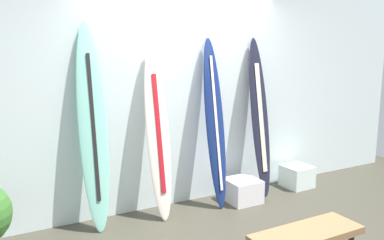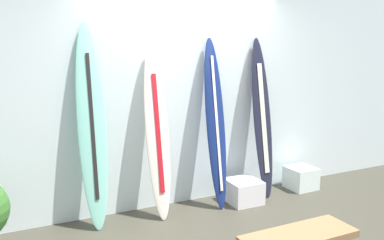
{
  "view_description": "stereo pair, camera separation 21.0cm",
  "coord_description": "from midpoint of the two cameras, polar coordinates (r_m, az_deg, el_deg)",
  "views": [
    {
      "loc": [
        -2.14,
        -2.95,
        1.87
      ],
      "look_at": [
        -0.03,
        0.95,
        1.07
      ],
      "focal_mm": 36.91,
      "sensor_mm": 36.0,
      "label": 1
    },
    {
      "loc": [
        -1.96,
        -3.05,
        1.87
      ],
      "look_at": [
        -0.03,
        0.95,
        1.07
      ],
      "focal_mm": 36.91,
      "sensor_mm": 36.0,
      "label": 2
    }
  ],
  "objects": [
    {
      "name": "display_block_left",
      "position": [
        5.64,
        16.49,
        -8.02
      ],
      "size": [
        0.36,
        0.36,
        0.29
      ],
      "color": "white",
      "rests_on": "ground"
    },
    {
      "name": "surfboard_navy",
      "position": [
        4.67,
        4.7,
        -0.64
      ],
      "size": [
        0.26,
        0.47,
        2.01
      ],
      "color": "navy",
      "rests_on": "ground"
    },
    {
      "name": "display_block_center",
      "position": [
        4.99,
        8.67,
        -10.16
      ],
      "size": [
        0.39,
        0.39,
        0.28
      ],
      "color": "white",
      "rests_on": "ground"
    },
    {
      "name": "surfboard_ivory",
      "position": [
        4.37,
        -3.66,
        -2.12
      ],
      "size": [
        0.28,
        0.44,
        1.91
      ],
      "color": "silver",
      "rests_on": "ground"
    },
    {
      "name": "surfboard_charcoal",
      "position": [
        5.08,
        11.27,
        0.25
      ],
      "size": [
        0.29,
        0.4,
        2.02
      ],
      "color": "black",
      "rests_on": "ground"
    },
    {
      "name": "wall_back",
      "position": [
        4.79,
        -0.21,
        4.58
      ],
      "size": [
        7.2,
        0.2,
        2.8
      ],
      "primitive_type": "cube",
      "color": "silver",
      "rests_on": "ground"
    },
    {
      "name": "surfboard_seafoam",
      "position": [
        4.18,
        -12.86,
        -1.16
      ],
      "size": [
        0.31,
        0.38,
        2.16
      ],
      "color": "#83CCBB",
      "rests_on": "ground"
    }
  ]
}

